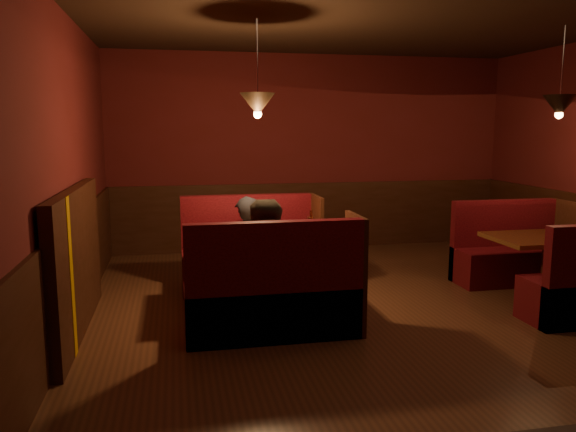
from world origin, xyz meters
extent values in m
cube|color=#49291B|center=(0.00, 0.00, -0.01)|extent=(6.00, 7.00, 0.01)
cube|color=black|center=(0.00, 0.00, 2.90)|extent=(6.00, 7.00, 0.01)
cube|color=#4D1312|center=(0.00, 3.50, 1.45)|extent=(6.00, 0.01, 2.90)
cube|color=#4D1312|center=(-3.00, 0.00, 1.45)|extent=(0.01, 7.00, 2.90)
cube|color=#3A1D14|center=(0.00, 3.48, 0.50)|extent=(6.00, 0.04, 1.00)
cube|color=#3A1D14|center=(-2.98, 0.00, 0.50)|extent=(0.04, 7.00, 1.00)
cube|color=#3A1D14|center=(-2.92, 0.40, 0.65)|extent=(0.10, 2.20, 1.30)
cube|color=#D4960D|center=(-2.87, -0.15, 0.65)|extent=(0.01, 0.12, 1.30)
cylinder|color=#333333|center=(-1.23, 0.72, 2.45)|extent=(0.01, 0.01, 0.80)
cone|color=black|center=(-1.23, 0.72, 2.05)|extent=(0.34, 0.34, 0.22)
sphere|color=#FFBF72|center=(-1.23, 0.72, 1.96)|extent=(0.08, 0.08, 0.08)
cylinder|color=#333333|center=(1.84, 0.42, 2.45)|extent=(0.01, 0.01, 0.80)
cone|color=black|center=(1.84, 0.42, 2.05)|extent=(0.34, 0.34, 0.22)
sphere|color=#FFBF72|center=(1.84, 0.42, 1.96)|extent=(0.08, 0.08, 0.08)
cube|color=brown|center=(-1.23, 0.72, 0.73)|extent=(1.41, 0.86, 0.05)
cylinder|color=#3A1D14|center=(-1.23, 0.72, 0.35)|extent=(0.14, 0.14, 0.71)
cylinder|color=#3A1D14|center=(-1.23, 0.72, 0.02)|extent=(0.57, 0.57, 0.04)
cylinder|color=silver|center=(-1.19, 0.57, 0.77)|extent=(0.28, 0.28, 0.02)
cube|color=black|center=(-1.21, 0.58, 0.79)|extent=(0.09, 0.08, 0.04)
ellipsoid|color=silver|center=(-1.26, 0.62, 0.80)|extent=(0.07, 0.07, 0.06)
cube|color=tan|center=(-1.09, 0.55, 0.79)|extent=(0.09, 0.08, 0.03)
cylinder|color=silver|center=(-1.15, 0.52, 0.78)|extent=(0.07, 0.12, 0.01)
cylinder|color=silver|center=(-1.34, 0.96, 0.77)|extent=(0.26, 0.26, 0.02)
ellipsoid|color=beige|center=(-1.34, 0.92, 0.80)|extent=(0.10, 0.10, 0.05)
cube|color=silver|center=(-1.37, 0.84, 0.78)|extent=(0.20, 0.06, 0.00)
cylinder|color=white|center=(-0.93, 0.78, 0.80)|extent=(0.05, 0.05, 0.08)
cylinder|color=white|center=(-0.66, 0.90, 0.83)|extent=(0.08, 0.08, 0.15)
cylinder|color=white|center=(-0.76, 0.48, 0.83)|extent=(0.08, 0.08, 0.15)
cylinder|color=#47230F|center=(-0.68, 0.78, 0.84)|extent=(0.06, 0.06, 0.16)
cylinder|color=#47230F|center=(-0.68, 0.78, 0.95)|extent=(0.03, 0.03, 0.07)
ellipsoid|color=white|center=(-0.89, 0.59, 0.78)|extent=(0.10, 0.09, 0.04)
cube|color=#32040C|center=(-1.23, 1.45, 0.23)|extent=(1.52, 0.56, 0.45)
cube|color=#32040C|center=(-1.23, 1.67, 0.53)|extent=(1.52, 0.12, 1.06)
cube|color=#3A1D14|center=(-0.45, 1.45, 0.53)|extent=(0.04, 0.56, 1.06)
cube|color=#32040C|center=(-1.23, -0.01, 0.23)|extent=(1.52, 0.56, 0.45)
cube|color=#32040C|center=(-1.23, -0.23, 0.53)|extent=(1.52, 0.12, 1.06)
cube|color=#3A1D14|center=(-0.45, -0.01, 0.53)|extent=(0.04, 0.56, 1.06)
cube|color=brown|center=(1.84, 0.42, 0.67)|extent=(1.23, 0.79, 0.05)
cylinder|color=#3A1D14|center=(1.84, 0.42, 0.32)|extent=(0.13, 0.13, 0.65)
cylinder|color=#3A1D14|center=(1.84, 0.42, 0.02)|extent=(0.52, 0.52, 0.04)
cube|color=#32040C|center=(1.84, 1.09, 0.21)|extent=(1.32, 0.51, 0.42)
cube|color=#32040C|center=(1.84, 1.29, 0.49)|extent=(1.32, 0.11, 0.97)
cube|color=#3A1D14|center=(2.52, 1.09, 0.49)|extent=(0.04, 0.51, 0.97)
imported|color=black|center=(-1.28, 1.32, 0.72)|extent=(0.54, 0.36, 1.44)
imported|color=#332B21|center=(-1.22, 0.07, 0.78)|extent=(0.92, 0.83, 1.56)
camera|label=1|loc=(-2.03, -4.75, 1.83)|focal=35.00mm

